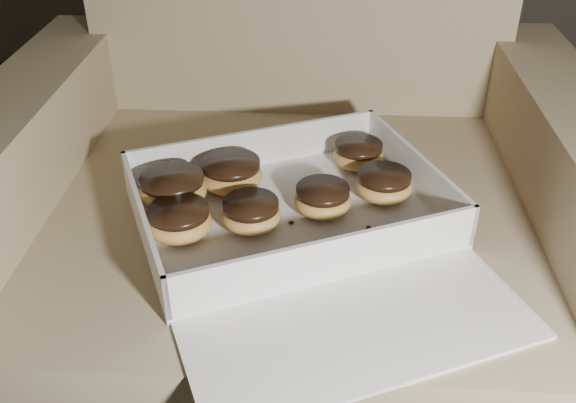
% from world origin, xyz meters
% --- Properties ---
extents(armchair, '(0.86, 0.73, 0.90)m').
position_xyz_m(armchair, '(0.71, 0.81, 0.28)').
color(armchair, '#9A8762').
rests_on(armchair, floor).
extents(bakery_box, '(0.52, 0.55, 0.06)m').
position_xyz_m(bakery_box, '(0.73, 0.66, 0.42)').
color(bakery_box, white).
rests_on(bakery_box, armchair).
extents(donut_a, '(0.09, 0.09, 0.04)m').
position_xyz_m(donut_a, '(0.63, 0.75, 0.43)').
color(donut_a, gold).
rests_on(donut_a, bakery_box).
extents(donut_b, '(0.08, 0.08, 0.04)m').
position_xyz_m(donut_b, '(0.67, 0.66, 0.43)').
color(donut_b, gold).
rests_on(donut_b, bakery_box).
extents(donut_c, '(0.08, 0.08, 0.04)m').
position_xyz_m(donut_c, '(0.58, 0.64, 0.43)').
color(donut_c, gold).
rests_on(donut_c, bakery_box).
extents(donut_d, '(0.08, 0.08, 0.04)m').
position_xyz_m(donut_d, '(0.84, 0.74, 0.43)').
color(donut_d, gold).
rests_on(donut_d, bakery_box).
extents(donut_e, '(0.07, 0.07, 0.04)m').
position_xyz_m(donut_e, '(0.76, 0.70, 0.43)').
color(donut_e, gold).
rests_on(donut_e, bakery_box).
extents(donut_f, '(0.09, 0.09, 0.04)m').
position_xyz_m(donut_f, '(0.56, 0.71, 0.44)').
color(donut_f, gold).
rests_on(donut_f, bakery_box).
extents(donut_g, '(0.07, 0.07, 0.04)m').
position_xyz_m(donut_g, '(0.81, 0.83, 0.43)').
color(donut_g, gold).
rests_on(donut_g, bakery_box).
extents(crumb_a, '(0.01, 0.01, 0.00)m').
position_xyz_m(crumb_a, '(0.69, 0.57, 0.41)').
color(crumb_a, black).
rests_on(crumb_a, bakery_box).
extents(crumb_b, '(0.01, 0.01, 0.00)m').
position_xyz_m(crumb_b, '(0.69, 0.57, 0.41)').
color(crumb_b, black).
rests_on(crumb_b, bakery_box).
extents(crumb_c, '(0.01, 0.01, 0.00)m').
position_xyz_m(crumb_c, '(0.78, 0.62, 0.41)').
color(crumb_c, black).
rests_on(crumb_c, bakery_box).
extents(crumb_d, '(0.01, 0.01, 0.00)m').
position_xyz_m(crumb_d, '(0.72, 0.67, 0.41)').
color(crumb_d, black).
rests_on(crumb_d, bakery_box).
extents(crumb_e, '(0.01, 0.01, 0.00)m').
position_xyz_m(crumb_e, '(0.81, 0.67, 0.41)').
color(crumb_e, black).
rests_on(crumb_e, bakery_box).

